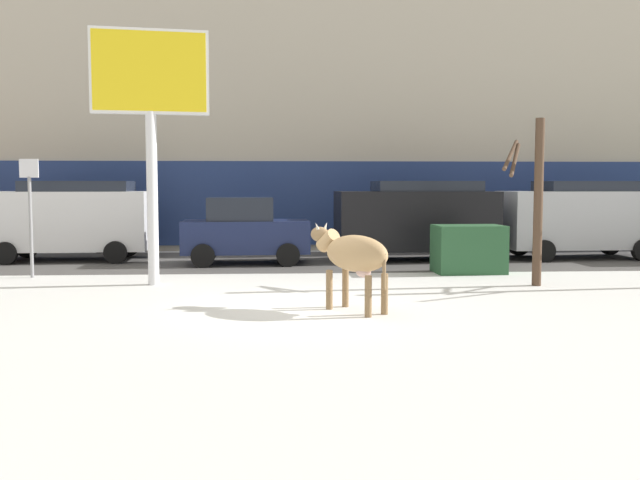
{
  "coord_description": "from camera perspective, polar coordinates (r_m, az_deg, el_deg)",
  "views": [
    {
      "loc": [
        -0.31,
        -12.4,
        2.2
      ],
      "look_at": [
        0.52,
        1.53,
        1.1
      ],
      "focal_mm": 39.09,
      "sensor_mm": 36.0,
      "label": 1
    }
  ],
  "objects": [
    {
      "name": "ground_plane",
      "position": [
        12.6,
        -1.94,
        -5.55
      ],
      "size": [
        120.0,
        120.0,
        0.0
      ],
      "primitive_type": "plane",
      "color": "white"
    },
    {
      "name": "road_strip",
      "position": [
        20.19,
        -2.49,
        -1.74
      ],
      "size": [
        60.0,
        5.6,
        0.01
      ],
      "primitive_type": "cube",
      "color": "#514F4C",
      "rests_on": "ground"
    },
    {
      "name": "building_facade",
      "position": [
        26.76,
        -2.76,
        13.71
      ],
      "size": [
        44.0,
        6.1,
        13.0
      ],
      "color": "#BCB29E",
      "rests_on": "ground"
    },
    {
      "name": "cow_tan",
      "position": [
        12.11,
        2.77,
        -1.22
      ],
      "size": [
        1.48,
        1.76,
        1.54
      ],
      "color": "tan",
      "rests_on": "ground"
    },
    {
      "name": "billboard",
      "position": [
        15.86,
        -13.74,
        12.04
      ],
      "size": [
        2.52,
        0.55,
        5.56
      ],
      "color": "silver",
      "rests_on": "ground"
    },
    {
      "name": "car_white_van",
      "position": [
        21.55,
        -19.8,
        1.69
      ],
      "size": [
        4.67,
        2.25,
        2.32
      ],
      "color": "white",
      "rests_on": "ground"
    },
    {
      "name": "car_navy_hatchback",
      "position": [
        19.59,
        -6.19,
        0.75
      ],
      "size": [
        3.56,
        2.02,
        1.86
      ],
      "color": "#19234C",
      "rests_on": "ground"
    },
    {
      "name": "car_black_van",
      "position": [
        20.53,
        7.89,
        1.79
      ],
      "size": [
        4.67,
        2.25,
        2.32
      ],
      "color": "black",
      "rests_on": "ground"
    },
    {
      "name": "car_silver_van",
      "position": [
        22.37,
        20.53,
        1.77
      ],
      "size": [
        4.67,
        2.25,
        2.32
      ],
      "color": "#B7BABF",
      "rests_on": "ground"
    },
    {
      "name": "pedestrian_near_billboard",
      "position": [
        23.45,
        -15.6,
        1.11
      ],
      "size": [
        0.36,
        0.24,
        1.73
      ],
      "color": "#282833",
      "rests_on": "ground"
    },
    {
      "name": "pedestrian_by_cars",
      "position": [
        23.65,
        -17.61,
        1.09
      ],
      "size": [
        0.36,
        0.24,
        1.73
      ],
      "color": "#282833",
      "rests_on": "ground"
    },
    {
      "name": "pedestrian_far_left",
      "position": [
        23.38,
        7.94,
        1.22
      ],
      "size": [
        0.36,
        0.24,
        1.73
      ],
      "color": "#282833",
      "rests_on": "ground"
    },
    {
      "name": "bare_tree_left_lot",
      "position": [
        15.9,
        17.19,
        3.41
      ],
      "size": [
        0.99,
        1.15,
        3.65
      ],
      "color": "#4C3828",
      "rests_on": "ground"
    },
    {
      "name": "dumpster",
      "position": [
        17.87,
        12.06,
        -0.73
      ],
      "size": [
        1.74,
        1.16,
        1.2
      ],
      "primitive_type": "cube",
      "rotation": [
        0.0,
        0.0,
        0.04
      ],
      "color": "#285633",
      "rests_on": "ground"
    },
    {
      "name": "street_sign",
      "position": [
        17.88,
        -22.64,
        2.46
      ],
      "size": [
        0.44,
        0.08,
        2.82
      ],
      "color": "gray",
      "rests_on": "ground"
    }
  ]
}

